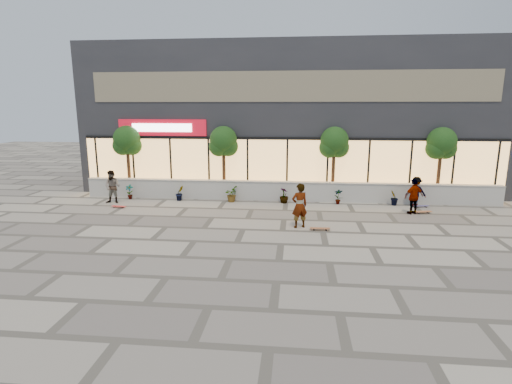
# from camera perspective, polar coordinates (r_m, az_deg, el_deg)

# --- Properties ---
(ground) EXTENTS (80.00, 80.00, 0.00)m
(ground) POSITION_cam_1_polar(r_m,az_deg,el_deg) (14.81, 3.58, -7.45)
(ground) COLOR #A59E8F
(ground) RESTS_ON ground
(planter_wall) EXTENTS (22.00, 0.42, 1.04)m
(planter_wall) POSITION_cam_1_polar(r_m,az_deg,el_deg) (21.42, 4.35, 0.15)
(planter_wall) COLOR beige
(planter_wall) RESTS_ON ground
(retail_building) EXTENTS (24.00, 9.17, 8.50)m
(retail_building) POSITION_cam_1_polar(r_m,az_deg,el_deg) (26.45, 4.80, 10.55)
(retail_building) COLOR #27282C
(retail_building) RESTS_ON ground
(shrub_a) EXTENTS (0.43, 0.29, 0.81)m
(shrub_a) POSITION_cam_1_polar(r_m,az_deg,el_deg) (22.76, -17.62, 0.01)
(shrub_a) COLOR #113813
(shrub_a) RESTS_ON ground
(shrub_b) EXTENTS (0.57, 0.57, 0.81)m
(shrub_b) POSITION_cam_1_polar(r_m,az_deg,el_deg) (21.80, -10.85, -0.14)
(shrub_b) COLOR #113813
(shrub_b) RESTS_ON ground
(shrub_c) EXTENTS (0.68, 0.77, 0.81)m
(shrub_c) POSITION_cam_1_polar(r_m,az_deg,el_deg) (21.18, -3.57, -0.31)
(shrub_c) COLOR #113813
(shrub_c) RESTS_ON ground
(shrub_d) EXTENTS (0.64, 0.64, 0.81)m
(shrub_d) POSITION_cam_1_polar(r_m,az_deg,el_deg) (20.91, 4.03, -0.47)
(shrub_d) COLOR #113813
(shrub_d) RESTS_ON ground
(shrub_e) EXTENTS (0.46, 0.35, 0.81)m
(shrub_e) POSITION_cam_1_polar(r_m,az_deg,el_deg) (21.02, 11.68, -0.63)
(shrub_e) COLOR #113813
(shrub_e) RESTS_ON ground
(shrub_f) EXTENTS (0.55, 0.57, 0.81)m
(shrub_f) POSITION_cam_1_polar(r_m,az_deg,el_deg) (21.49, 19.12, -0.78)
(shrub_f) COLOR #113813
(shrub_f) RESTS_ON ground
(tree_west) EXTENTS (1.60, 1.50, 3.92)m
(tree_west) POSITION_cam_1_polar(r_m,az_deg,el_deg) (23.72, -17.95, 6.78)
(tree_west) COLOR #4A311A
(tree_west) RESTS_ON ground
(tree_midwest) EXTENTS (1.60, 1.50, 3.92)m
(tree_midwest) POSITION_cam_1_polar(r_m,az_deg,el_deg) (22.10, -4.67, 6.97)
(tree_midwest) COLOR #4A311A
(tree_midwest) RESTS_ON ground
(tree_mideast) EXTENTS (1.60, 1.50, 3.92)m
(tree_mideast) POSITION_cam_1_polar(r_m,az_deg,el_deg) (21.83, 11.12, 6.72)
(tree_mideast) COLOR #4A311A
(tree_mideast) RESTS_ON ground
(tree_east) EXTENTS (1.60, 1.50, 3.92)m
(tree_east) POSITION_cam_1_polar(r_m,az_deg,el_deg) (23.00, 24.97, 6.09)
(tree_east) COLOR #4A311A
(tree_east) RESTS_ON ground
(skater_center) EXTENTS (0.80, 0.67, 1.88)m
(skater_center) POSITION_cam_1_polar(r_m,az_deg,el_deg) (16.61, 6.23, -1.95)
(skater_center) COLOR white
(skater_center) RESTS_ON ground
(skater_left) EXTENTS (0.84, 0.66, 1.73)m
(skater_left) POSITION_cam_1_polar(r_m,az_deg,el_deg) (22.01, -19.81, 0.68)
(skater_left) COLOR tan
(skater_left) RESTS_ON ground
(skater_right_near) EXTENTS (1.06, 0.75, 1.66)m
(skater_right_near) POSITION_cam_1_polar(r_m,az_deg,el_deg) (20.03, 21.62, -0.63)
(skater_right_near) COLOR silver
(skater_right_near) RESTS_ON ground
(skater_right_far) EXTENTS (1.07, 0.73, 1.53)m
(skater_right_far) POSITION_cam_1_polar(r_m,az_deg,el_deg) (21.53, 21.86, 0.02)
(skater_right_far) COLOR maroon
(skater_right_far) RESTS_ON ground
(skateboard_center) EXTENTS (0.81, 0.22, 0.10)m
(skateboard_center) POSITION_cam_1_polar(r_m,az_deg,el_deg) (16.57, 9.12, -5.15)
(skateboard_center) COLOR brown
(skateboard_center) RESTS_ON ground
(skateboard_left) EXTENTS (0.78, 0.31, 0.09)m
(skateboard_left) POSITION_cam_1_polar(r_m,az_deg,el_deg) (21.06, -19.00, -1.94)
(skateboard_left) COLOR red
(skateboard_left) RESTS_ON ground
(skateboard_right_near) EXTENTS (0.85, 0.40, 0.10)m
(skateboard_right_near) POSITION_cam_1_polar(r_m,az_deg,el_deg) (20.49, 22.77, -2.60)
(skateboard_right_near) COLOR #A15A34
(skateboard_right_near) RESTS_ON ground
(skateboard_right_far) EXTENTS (0.78, 0.30, 0.09)m
(skateboard_right_far) POSITION_cam_1_polar(r_m,az_deg,el_deg) (21.67, 22.51, -1.83)
(skateboard_right_far) COLOR #4E4884
(skateboard_right_far) RESTS_ON ground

